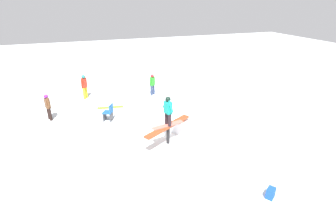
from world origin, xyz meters
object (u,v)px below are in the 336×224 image
object	(u,v)px
rail_feature	(168,128)
bystander_brown	(48,106)
main_rider_on_rail	(168,112)
bystander_green	(152,83)
backpack_on_snow	(271,193)
folding_chair	(109,113)
loose_snowboard_lime	(110,107)
bystander_red	(84,85)

from	to	relation	value
rail_feature	bystander_brown	distance (m)	6.38
main_rider_on_rail	bystander_green	size ratio (longest dim) A/B	1.09
rail_feature	backpack_on_snow	size ratio (longest dim) A/B	6.96
folding_chair	bystander_brown	bearing A→B (deg)	-81.59
bystander_brown	rail_feature	bearing A→B (deg)	-152.00
folding_chair	backpack_on_snow	size ratio (longest dim) A/B	2.59
bystander_green	bystander_brown	bearing A→B (deg)	156.84
rail_feature	loose_snowboard_lime	xyz separation A→B (m)	(1.74, -4.73, -0.70)
backpack_on_snow	bystander_brown	bearing A→B (deg)	-84.91
bystander_brown	backpack_on_snow	xyz separation A→B (m)	(-6.69, 8.33, -0.59)
main_rider_on_rail	bystander_green	xyz separation A→B (m)	(-1.09, -5.96, -0.70)
main_rider_on_rail	loose_snowboard_lime	distance (m)	5.24
rail_feature	bystander_brown	bearing A→B (deg)	-71.79
loose_snowboard_lime	folding_chair	size ratio (longest dim) A/B	1.61
bystander_brown	loose_snowboard_lime	xyz separation A→B (m)	(-3.08, -0.56, -0.74)
bystander_red	folding_chair	world-z (taller)	bystander_red
rail_feature	backpack_on_snow	world-z (taller)	rail_feature
bystander_red	loose_snowboard_lime	distance (m)	2.46
main_rider_on_rail	folding_chair	size ratio (longest dim) A/B	1.64
bystander_red	loose_snowboard_lime	bearing A→B (deg)	-116.95
bystander_brown	backpack_on_snow	distance (m)	10.70
main_rider_on_rail	backpack_on_snow	xyz separation A→B (m)	(-1.87, 4.16, -1.28)
bystander_red	folding_chair	distance (m)	3.82
backpack_on_snow	rail_feature	bearing A→B (deg)	-99.49
main_rider_on_rail	bystander_brown	size ratio (longest dim) A/B	1.07
main_rider_on_rail	loose_snowboard_lime	bearing A→B (deg)	-82.36
bystander_green	folding_chair	world-z (taller)	bystander_green
bystander_red	bystander_green	bearing A→B (deg)	-68.59
bystander_brown	backpack_on_snow	size ratio (longest dim) A/B	3.96
bystander_red	folding_chair	size ratio (longest dim) A/B	1.65
folding_chair	loose_snowboard_lime	bearing A→B (deg)	-159.29
loose_snowboard_lime	folding_chair	distance (m)	1.76
bystander_green	bystander_brown	distance (m)	6.18
rail_feature	bystander_brown	size ratio (longest dim) A/B	1.76
bystander_brown	folding_chair	distance (m)	3.03
rail_feature	folding_chair	xyz separation A→B (m)	(2.03, -3.04, -0.30)
loose_snowboard_lime	bystander_red	bearing A→B (deg)	128.90
folding_chair	bystander_green	bearing A→B (deg)	163.56
main_rider_on_rail	bystander_green	world-z (taller)	main_rider_on_rail
rail_feature	bystander_green	world-z (taller)	bystander_green
rail_feature	bystander_brown	world-z (taller)	bystander_brown
folding_chair	rail_feature	bearing A→B (deg)	64.24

